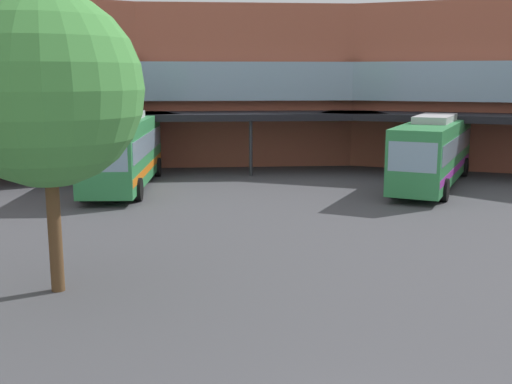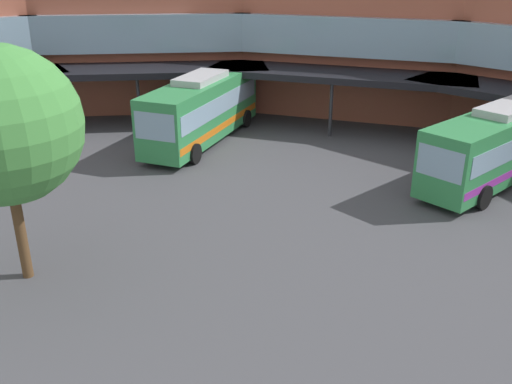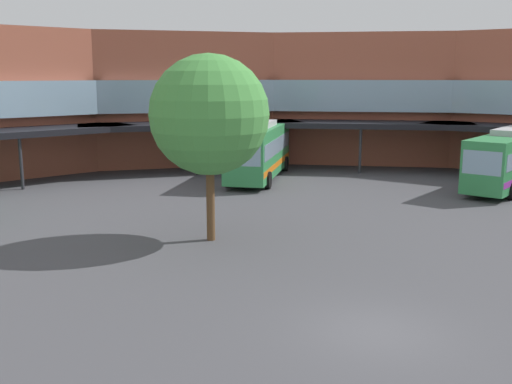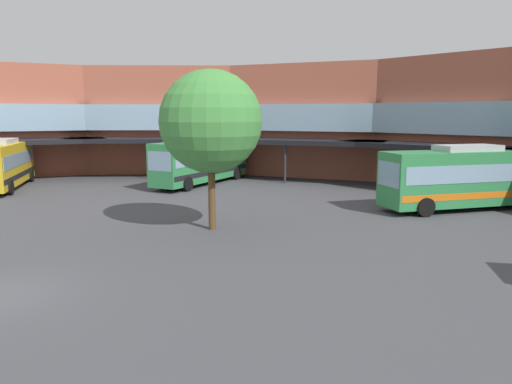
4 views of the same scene
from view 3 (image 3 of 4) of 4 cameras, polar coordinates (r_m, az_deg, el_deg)
ground_plane at (r=17.72m, az=11.27°, el=-12.81°), size 119.06×119.06×0.00m
station_building at (r=36.03m, az=3.41°, el=7.97°), size 76.09×44.34×10.29m
bus_0 at (r=41.57m, az=23.07°, el=3.01°), size 9.74×10.50×3.78m
bus_2 at (r=41.51m, az=0.30°, el=4.01°), size 5.26×10.97×3.96m
plaza_tree at (r=25.55m, az=-4.45°, el=7.27°), size 5.09×5.09×7.99m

